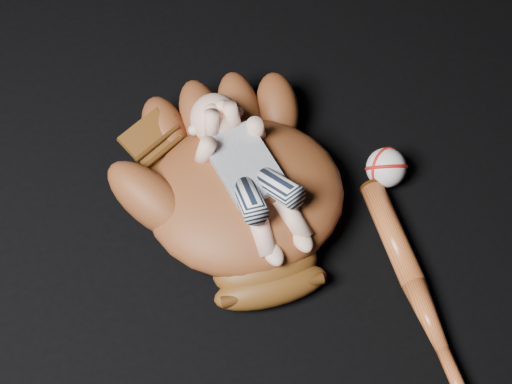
# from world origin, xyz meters

# --- Properties ---
(baseball_glove) EXTENTS (0.48, 0.54, 0.16)m
(baseball_glove) POSITION_xyz_m (0.01, 0.11, 0.08)
(baseball_glove) COLOR #602C14
(baseball_glove) RESTS_ON ground
(newborn_baby) EXTENTS (0.22, 0.38, 0.15)m
(newborn_baby) POSITION_xyz_m (0.02, 0.11, 0.13)
(newborn_baby) COLOR #E6AE94
(newborn_baby) RESTS_ON baseball_glove
(baseball_bat) EXTENTS (0.05, 0.49, 0.05)m
(baseball_bat) POSITION_xyz_m (0.25, -0.16, 0.02)
(baseball_bat) COLOR #AF4E21
(baseball_bat) RESTS_ON ground
(baseball) EXTENTS (0.09, 0.09, 0.08)m
(baseball) POSITION_xyz_m (0.29, 0.11, 0.04)
(baseball) COLOR silver
(baseball) RESTS_ON ground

